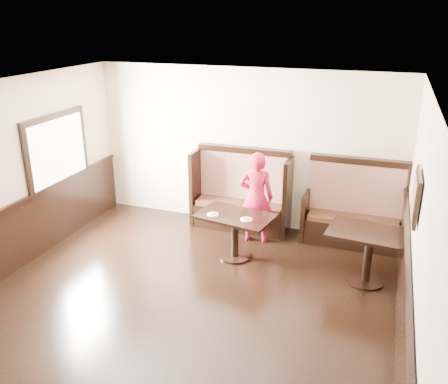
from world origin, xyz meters
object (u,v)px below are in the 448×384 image
at_px(table_neighbor, 369,245).
at_px(child, 256,197).
at_px(booth_main, 241,199).
at_px(table_main, 235,225).
at_px(booth_neighbor, 353,216).

height_order(table_neighbor, child, child).
height_order(booth_main, table_main, booth_main).
relative_size(booth_neighbor, table_main, 1.32).
height_order(table_main, table_neighbor, table_neighbor).
bearing_deg(booth_neighbor, booth_main, 179.95).
distance_m(booth_main, booth_neighbor, 1.95).
xyz_separation_m(table_main, child, (0.14, 0.69, 0.22)).
height_order(booth_main, table_neighbor, booth_main).
bearing_deg(booth_neighbor, table_neighbor, -75.66).
xyz_separation_m(table_main, table_neighbor, (2.00, -0.07, 0.03)).
bearing_deg(child, booth_neighbor, -173.40).
xyz_separation_m(booth_neighbor, table_neighbor, (0.31, -1.22, 0.11)).
bearing_deg(booth_main, table_main, -77.39).
xyz_separation_m(booth_main, table_main, (0.26, -1.15, 0.03)).
distance_m(booth_main, table_main, 1.18).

